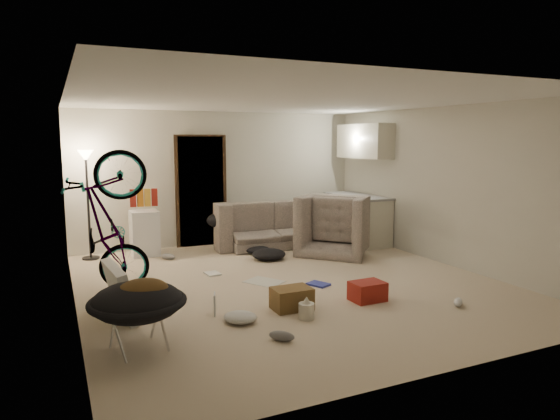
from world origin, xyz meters
name	(u,v)px	position (x,y,z in m)	size (l,w,h in m)	color
floor	(289,283)	(0.00, 0.00, -0.01)	(5.50, 6.00, 0.02)	beige
ceiling	(289,99)	(0.00, 0.00, 2.51)	(5.50, 6.00, 0.02)	white
wall_back	(221,178)	(0.00, 3.01, 1.25)	(5.50, 0.02, 2.50)	beige
wall_front	(449,229)	(0.00, -3.01, 1.25)	(5.50, 0.02, 2.50)	beige
wall_left	(69,204)	(-2.76, 0.00, 1.25)	(0.02, 6.00, 2.50)	beige
wall_right	(446,186)	(2.76, 0.00, 1.25)	(0.02, 6.00, 2.50)	beige
doorway	(201,191)	(-0.40, 2.97, 1.02)	(0.85, 0.10, 2.04)	black
door_trim	(201,192)	(-0.40, 2.94, 1.02)	(0.97, 0.04, 2.10)	#342112
floor_lamp	(87,181)	(-2.40, 2.65, 1.31)	(0.28, 0.28, 1.81)	black
kitchen_counter	(357,220)	(2.43, 2.00, 0.44)	(0.60, 1.50, 0.88)	beige
counter_top	(357,196)	(2.43, 2.00, 0.90)	(0.64, 1.54, 0.04)	gray
kitchen_uppers	(364,141)	(2.56, 2.00, 1.95)	(0.38, 1.40, 0.65)	beige
sofa	(270,228)	(0.78, 2.45, 0.32)	(2.20, 0.86, 0.64)	#363D36
armchair	(339,230)	(1.66, 1.40, 0.38)	(1.18, 1.03, 0.76)	#363D36
bicycle	(110,256)	(-2.30, 0.54, 0.50)	(0.66, 1.89, 0.99)	black
book_asset	(215,316)	(-1.34, -0.88, 0.01)	(0.18, 0.25, 0.02)	maroon
mini_fridge	(145,233)	(-1.52, 2.55, 0.39)	(0.46, 0.46, 0.78)	white
snack_box_0	(133,198)	(-1.69, 2.55, 1.00)	(0.10, 0.07, 0.30)	maroon
snack_box_1	(140,198)	(-1.57, 2.55, 1.00)	(0.10, 0.07, 0.30)	#BF6C17
snack_box_2	(147,198)	(-1.45, 2.55, 1.00)	(0.10, 0.07, 0.30)	gold
snack_box_3	(155,197)	(-1.33, 2.55, 1.00)	(0.10, 0.07, 0.30)	maroon
saucer_chair	(138,311)	(-2.26, -1.42, 0.39)	(0.91, 0.91, 0.65)	silver
hoodie	(143,291)	(-2.21, -1.45, 0.58)	(0.48, 0.40, 0.22)	brown
sofa_drape	(222,220)	(-0.17, 2.45, 0.54)	(0.56, 0.46, 0.28)	black
tv_box	(120,291)	(-2.30, -0.41, 0.30)	(0.11, 0.90, 0.59)	silver
drink_case_a	(292,298)	(-0.44, -1.00, 0.13)	(0.45, 0.32, 0.26)	brown
drink_case_b	(367,291)	(0.55, -1.10, 0.12)	(0.41, 0.30, 0.24)	maroon
juicer	(306,310)	(-0.43, -1.35, 0.10)	(0.18, 0.18, 0.26)	beige
newspaper	(264,282)	(-0.29, 0.19, 0.00)	(0.38, 0.50, 0.01)	beige
book_blue	(318,284)	(0.32, -0.27, 0.01)	(0.21, 0.28, 0.03)	#2C36A1
book_white	(213,274)	(-0.84, 0.87, 0.01)	(0.19, 0.25, 0.02)	silver
shoe_1	(168,257)	(-1.24, 2.06, 0.05)	(0.28, 0.11, 0.10)	slate
shoe_2	(148,312)	(-2.02, -0.53, 0.05)	(0.28, 0.11, 0.10)	#2C36A1
shoe_3	(282,336)	(-0.94, -1.80, 0.05)	(0.27, 0.11, 0.10)	slate
shoe_4	(458,302)	(1.43, -1.72, 0.05)	(0.25, 0.10, 0.09)	white
clothes_lump_a	(269,254)	(0.29, 1.36, 0.09)	(0.57, 0.49, 0.18)	black
clothes_lump_b	(258,250)	(0.29, 1.87, 0.07)	(0.44, 0.38, 0.13)	black
clothes_lump_c	(240,317)	(-1.14, -1.15, 0.06)	(0.37, 0.32, 0.11)	silver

